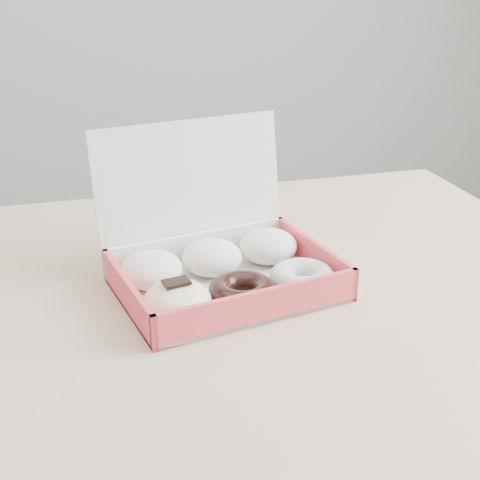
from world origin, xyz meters
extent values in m
cube|color=tan|center=(0.00, 0.00, 0.73)|extent=(1.20, 0.80, 0.04)
cylinder|color=tan|center=(0.55, 0.35, 0.35)|extent=(0.05, 0.05, 0.71)
cube|color=white|center=(0.09, 0.00, 0.75)|extent=(0.30, 0.24, 0.01)
cube|color=#F44952|center=(0.11, -0.09, 0.77)|extent=(0.26, 0.06, 0.04)
cube|color=white|center=(0.07, 0.09, 0.77)|extent=(0.26, 0.06, 0.04)
cube|color=#F44952|center=(-0.04, -0.02, 0.77)|extent=(0.04, 0.19, 0.04)
cube|color=#F44952|center=(0.22, 0.03, 0.77)|extent=(0.04, 0.19, 0.04)
cube|color=white|center=(0.07, 0.11, 0.85)|extent=(0.27, 0.09, 0.19)
ellipsoid|color=white|center=(0.00, 0.03, 0.78)|extent=(0.09, 0.09, 0.04)
ellipsoid|color=white|center=(0.08, 0.05, 0.78)|extent=(0.09, 0.09, 0.04)
ellipsoid|color=white|center=(0.16, 0.06, 0.78)|extent=(0.09, 0.09, 0.04)
ellipsoid|color=#F8E9C8|center=(0.02, -0.06, 0.78)|extent=(0.09, 0.09, 0.04)
cube|color=black|center=(0.02, -0.06, 0.80)|extent=(0.03, 0.03, 0.00)
torus|color=black|center=(0.10, -0.04, 0.77)|extent=(0.10, 0.10, 0.03)
torus|color=silver|center=(0.18, -0.03, 0.77)|extent=(0.10, 0.10, 0.03)
camera|label=1|loc=(-0.09, -0.73, 1.15)|focal=50.00mm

